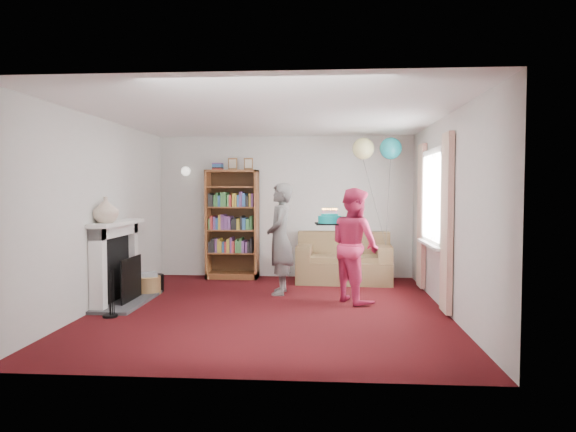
# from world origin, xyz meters

# --- Properties ---
(ground) EXTENTS (5.00, 5.00, 0.00)m
(ground) POSITION_xyz_m (0.00, 0.00, 0.00)
(ground) COLOR black
(ground) RESTS_ON ground
(wall_back) EXTENTS (4.50, 0.02, 2.50)m
(wall_back) POSITION_xyz_m (0.00, 2.51, 1.25)
(wall_back) COLOR silver
(wall_back) RESTS_ON ground
(wall_left) EXTENTS (0.02, 5.00, 2.50)m
(wall_left) POSITION_xyz_m (-2.26, 0.00, 1.25)
(wall_left) COLOR silver
(wall_left) RESTS_ON ground
(wall_right) EXTENTS (0.02, 5.00, 2.50)m
(wall_right) POSITION_xyz_m (2.26, 0.00, 1.25)
(wall_right) COLOR silver
(wall_right) RESTS_ON ground
(ceiling) EXTENTS (4.50, 5.00, 0.01)m
(ceiling) POSITION_xyz_m (0.00, 0.00, 2.50)
(ceiling) COLOR white
(ceiling) RESTS_ON wall_back
(fireplace) EXTENTS (0.55, 1.80, 1.12)m
(fireplace) POSITION_xyz_m (-2.09, 0.19, 0.51)
(fireplace) COLOR #3F3F42
(fireplace) RESTS_ON ground
(window_bay) EXTENTS (0.14, 2.02, 2.20)m
(window_bay) POSITION_xyz_m (2.21, 0.60, 1.20)
(window_bay) COLOR white
(window_bay) RESTS_ON ground
(wall_sconce) EXTENTS (0.16, 0.23, 0.16)m
(wall_sconce) POSITION_xyz_m (-1.75, 2.36, 1.88)
(wall_sconce) COLOR gold
(wall_sconce) RESTS_ON ground
(bookcase) EXTENTS (0.90, 0.42, 2.11)m
(bookcase) POSITION_xyz_m (-0.91, 2.30, 0.93)
(bookcase) COLOR #472B14
(bookcase) RESTS_ON ground
(sofa) EXTENTS (1.57, 0.83, 0.83)m
(sofa) POSITION_xyz_m (1.04, 2.07, 0.32)
(sofa) COLOR olive
(sofa) RESTS_ON ground
(wicker_basket) EXTENTS (0.36, 0.36, 0.33)m
(wicker_basket) POSITION_xyz_m (-1.90, 0.79, 0.15)
(wicker_basket) COLOR #A8834E
(wicker_basket) RESTS_ON ground
(person_striped) EXTENTS (0.41, 0.61, 1.65)m
(person_striped) POSITION_xyz_m (0.05, 0.97, 0.83)
(person_striped) COLOR black
(person_striped) RESTS_ON ground
(person_magenta) EXTENTS (0.91, 0.97, 1.58)m
(person_magenta) POSITION_xyz_m (1.12, 0.50, 0.79)
(person_magenta) COLOR #C0264F
(person_magenta) RESTS_ON ground
(birthday_cake) EXTENTS (0.39, 0.39, 0.22)m
(birthday_cake) POSITION_xyz_m (0.78, 0.57, 1.14)
(birthday_cake) COLOR black
(birthday_cake) RESTS_ON ground
(balloons) EXTENTS (0.79, 0.35, 1.75)m
(balloons) POSITION_xyz_m (1.55, 1.83, 2.22)
(balloons) COLOR #3F3F3F
(balloons) RESTS_ON ground
(mantel_vase) EXTENTS (0.35, 0.35, 0.34)m
(mantel_vase) POSITION_xyz_m (-2.12, -0.15, 1.29)
(mantel_vase) COLOR beige
(mantel_vase) RESTS_ON fireplace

